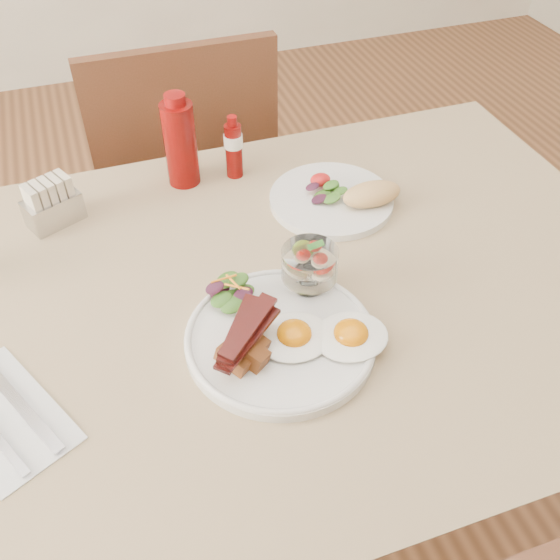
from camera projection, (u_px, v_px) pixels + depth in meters
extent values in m
plane|color=#57341E|center=(268.00, 513.00, 1.51)|extent=(5.00, 5.00, 0.00)
cylinder|color=#562D1B|center=(434.00, 256.00, 1.65)|extent=(0.06, 0.06, 0.71)
cube|color=#562D1B|center=(262.00, 302.00, 1.01)|extent=(1.30, 0.85, 0.04)
cube|color=#9C865F|center=(262.00, 293.00, 0.99)|extent=(1.33, 0.88, 0.00)
cylinder|color=#562D1B|center=(139.00, 306.00, 1.70)|extent=(0.04, 0.04, 0.45)
cylinder|color=#562D1B|center=(264.00, 276.00, 1.79)|extent=(0.04, 0.04, 0.45)
cylinder|color=#562D1B|center=(120.00, 228.00, 1.95)|extent=(0.04, 0.04, 0.45)
cylinder|color=#562D1B|center=(230.00, 205.00, 2.03)|extent=(0.04, 0.04, 0.45)
cube|color=#562D1B|center=(180.00, 185.00, 1.70)|extent=(0.42, 0.42, 0.03)
cube|color=#562D1B|center=(188.00, 147.00, 1.40)|extent=(0.42, 0.03, 0.46)
cylinder|color=silver|center=(280.00, 339.00, 0.91)|extent=(0.28, 0.28, 0.02)
ellipsoid|color=white|center=(351.00, 336.00, 0.90)|extent=(0.14, 0.13, 0.01)
ellipsoid|color=orange|center=(351.00, 333.00, 0.89)|extent=(0.05, 0.05, 0.03)
ellipsoid|color=white|center=(294.00, 336.00, 0.89)|extent=(0.14, 0.13, 0.01)
ellipsoid|color=orange|center=(294.00, 333.00, 0.89)|extent=(0.05, 0.05, 0.03)
cube|color=brown|center=(237.00, 349.00, 0.87)|extent=(0.03, 0.03, 0.02)
cube|color=brown|center=(256.00, 347.00, 0.87)|extent=(0.03, 0.03, 0.03)
cube|color=brown|center=(241.00, 365.00, 0.85)|extent=(0.03, 0.03, 0.02)
cube|color=brown|center=(251.00, 335.00, 0.89)|extent=(0.03, 0.03, 0.02)
cube|color=brown|center=(257.00, 358.00, 0.86)|extent=(0.03, 0.03, 0.03)
cube|color=brown|center=(226.00, 354.00, 0.86)|extent=(0.03, 0.03, 0.02)
cube|color=brown|center=(248.00, 336.00, 0.86)|extent=(0.03, 0.03, 0.02)
cube|color=brown|center=(243.00, 345.00, 0.85)|extent=(0.03, 0.03, 0.02)
cube|color=#52120D|center=(242.00, 338.00, 0.85)|extent=(0.10, 0.10, 0.01)
cube|color=#52120D|center=(250.00, 336.00, 0.85)|extent=(0.11, 0.09, 0.01)
cube|color=#52120D|center=(240.00, 329.00, 0.85)|extent=(0.09, 0.11, 0.01)
cube|color=#52120D|center=(248.00, 326.00, 0.84)|extent=(0.10, 0.10, 0.01)
ellipsoid|color=#254C14|center=(230.00, 299.00, 0.95)|extent=(0.05, 0.04, 0.01)
ellipsoid|color=#254C14|center=(243.00, 293.00, 0.96)|extent=(0.05, 0.04, 0.01)
ellipsoid|color=#331021|center=(219.00, 291.00, 0.96)|extent=(0.04, 0.03, 0.01)
ellipsoid|color=#254C14|center=(233.00, 304.00, 0.93)|extent=(0.05, 0.04, 0.01)
ellipsoid|color=#254C14|center=(222.00, 299.00, 0.93)|extent=(0.04, 0.04, 0.01)
ellipsoid|color=#331021|center=(243.00, 294.00, 0.94)|extent=(0.04, 0.03, 0.01)
ellipsoid|color=#254C14|center=(228.00, 280.00, 0.95)|extent=(0.05, 0.04, 0.01)
ellipsoid|color=#254C14|center=(238.00, 280.00, 0.95)|extent=(0.04, 0.03, 0.01)
ellipsoid|color=#331021|center=(215.00, 288.00, 0.93)|extent=(0.04, 0.03, 0.01)
cylinder|color=orange|center=(233.00, 282.00, 0.93)|extent=(0.01, 0.04, 0.01)
cylinder|color=orange|center=(224.00, 279.00, 0.94)|extent=(0.04, 0.00, 0.01)
cylinder|color=orange|center=(237.00, 287.00, 0.92)|extent=(0.03, 0.03, 0.01)
cylinder|color=white|center=(309.00, 284.00, 0.97)|extent=(0.05, 0.05, 0.01)
cylinder|color=white|center=(309.00, 279.00, 0.97)|extent=(0.02, 0.02, 0.02)
cylinder|color=white|center=(310.00, 264.00, 0.94)|extent=(0.09, 0.09, 0.05)
cylinder|color=#FFE7B4|center=(302.00, 265.00, 0.96)|extent=(0.02, 0.02, 0.01)
cylinder|color=#FFE7B4|center=(319.00, 269.00, 0.94)|extent=(0.02, 0.02, 0.01)
cylinder|color=#FFE7B4|center=(311.00, 258.00, 0.96)|extent=(0.02, 0.02, 0.01)
cylinder|color=#86AF35|center=(303.00, 252.00, 0.94)|extent=(0.04, 0.04, 0.01)
cone|color=red|center=(318.00, 259.00, 0.92)|extent=(0.02, 0.02, 0.02)
cone|color=red|center=(301.00, 255.00, 0.93)|extent=(0.02, 0.02, 0.02)
cone|color=red|center=(313.00, 245.00, 0.94)|extent=(0.02, 0.02, 0.02)
ellipsoid|color=#38822F|center=(313.00, 246.00, 0.92)|extent=(0.02, 0.01, 0.00)
ellipsoid|color=#38822F|center=(319.00, 244.00, 0.92)|extent=(0.02, 0.01, 0.00)
cylinder|color=silver|center=(331.00, 199.00, 1.16)|extent=(0.23, 0.23, 0.01)
ellipsoid|color=#254C14|center=(322.00, 195.00, 1.15)|extent=(0.04, 0.03, 0.01)
ellipsoid|color=#254C14|center=(331.00, 187.00, 1.16)|extent=(0.04, 0.03, 0.01)
ellipsoid|color=#331021|center=(319.00, 199.00, 1.13)|extent=(0.03, 0.03, 0.01)
ellipsoid|color=#254C14|center=(332.00, 198.00, 1.13)|extent=(0.04, 0.03, 0.01)
ellipsoid|color=#254C14|center=(340.00, 191.00, 1.14)|extent=(0.03, 0.02, 0.01)
ellipsoid|color=#331021|center=(312.00, 187.00, 1.15)|extent=(0.03, 0.02, 0.01)
ellipsoid|color=#254C14|center=(331.00, 185.00, 1.15)|extent=(0.03, 0.03, 0.01)
ellipsoid|color=red|center=(320.00, 182.00, 1.17)|extent=(0.04, 0.03, 0.02)
ellipsoid|color=tan|center=(372.00, 193.00, 1.13)|extent=(0.12, 0.07, 0.04)
cylinder|color=#630705|center=(180.00, 144.00, 1.16)|extent=(0.06, 0.06, 0.16)
cylinder|color=#760707|center=(175.00, 99.00, 1.10)|extent=(0.04, 0.04, 0.02)
cylinder|color=#630705|center=(234.00, 151.00, 1.19)|extent=(0.04, 0.04, 0.11)
cylinder|color=white|center=(233.00, 141.00, 1.18)|extent=(0.04, 0.04, 0.03)
cylinder|color=#760707|center=(232.00, 121.00, 1.15)|extent=(0.02, 0.02, 0.02)
cube|color=#BABABF|center=(54.00, 210.00, 1.10)|extent=(0.11, 0.09, 0.05)
cube|color=beige|center=(32.00, 203.00, 1.07)|extent=(0.03, 0.04, 0.06)
cube|color=beige|center=(41.00, 199.00, 1.07)|extent=(0.03, 0.04, 0.06)
cube|color=beige|center=(49.00, 195.00, 1.08)|extent=(0.03, 0.04, 0.06)
cube|color=beige|center=(58.00, 192.00, 1.09)|extent=(0.03, 0.04, 0.06)
cube|color=beige|center=(66.00, 188.00, 1.10)|extent=(0.03, 0.04, 0.06)
cube|color=silver|center=(3.00, 416.00, 0.82)|extent=(0.21, 0.25, 0.00)
cube|color=#BABABF|center=(19.00, 403.00, 0.83)|extent=(0.11, 0.19, 0.00)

